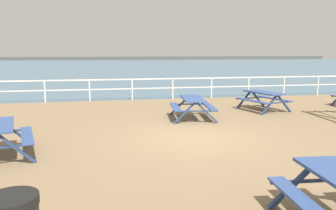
{
  "coord_description": "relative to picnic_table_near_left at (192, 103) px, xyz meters",
  "views": [
    {
      "loc": [
        -2.49,
        -8.92,
        2.42
      ],
      "look_at": [
        -0.54,
        0.95,
        0.8
      ],
      "focal_mm": 35.58,
      "sensor_mm": 36.0,
      "label": 1
    }
  ],
  "objects": [
    {
      "name": "sea_band",
      "position": [
        -0.68,
        50.19,
        -0.58
      ],
      "size": [
        142.0,
        90.0,
        0.01
      ],
      "primitive_type": "cube",
      "color": "#476B84",
      "rests_on": "ground"
    },
    {
      "name": "picnic_table_near_left",
      "position": [
        0.0,
        0.0,
        0.0
      ],
      "size": [
        1.72,
        1.96,
        0.8
      ],
      "rotation": [
        0.0,
        0.0,
        1.46
      ],
      "color": "#334C84",
      "rests_on": "ground"
    },
    {
      "name": "seaward_railing",
      "position": [
        -0.68,
        5.19,
        0.17
      ],
      "size": [
        23.07,
        0.07,
        1.08
      ],
      "color": "white",
      "rests_on": "ground"
    },
    {
      "name": "picnic_table_mid_centre",
      "position": [
        3.36,
        1.15,
        0.0
      ],
      "size": [
        1.91,
        2.12,
        0.8
      ],
      "rotation": [
        0.0,
        0.0,
        1.83
      ],
      "color": "#334C84",
      "rests_on": "ground"
    },
    {
      "name": "distant_shoreline",
      "position": [
        -0.68,
        93.19,
        -0.58
      ],
      "size": [
        142.0,
        6.0,
        1.8
      ],
      "primitive_type": "cube",
      "color": "#4C4C47",
      "rests_on": "ground"
    },
    {
      "name": "ground_plane",
      "position": [
        -0.68,
        -2.56,
        -0.68
      ],
      "size": [
        30.0,
        24.0,
        0.2
      ],
      "primitive_type": "cube",
      "color": "#846B4C"
    }
  ]
}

